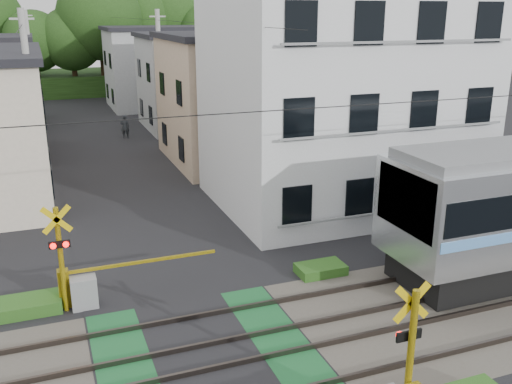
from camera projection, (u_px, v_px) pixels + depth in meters
name	position (u px, v px, depth m)	size (l,w,h in m)	color
ground	(208.00, 359.00, 13.50)	(120.00, 120.00, 0.00)	black
track_bed	(208.00, 357.00, 13.49)	(120.00, 120.00, 0.14)	#47423A
crossing_signal_far	(80.00, 284.00, 15.68)	(4.74, 0.65, 3.09)	yellow
apartment_block	(340.00, 93.00, 23.43)	(10.20, 8.36, 9.30)	silver
houses_row	(96.00, 89.00, 35.72)	(22.07, 31.35, 6.80)	beige
tree_hill	(75.00, 39.00, 55.73)	(40.00, 12.86, 11.26)	#214115
catenary	(432.00, 184.00, 14.44)	(60.00, 5.04, 7.00)	#2D2D33
utility_poles	(76.00, 81.00, 32.43)	(7.90, 42.00, 8.00)	#A5A5A0
pedestrian	(125.00, 127.00, 36.78)	(0.56, 0.37, 1.53)	#2A2F35
weed_patches	(278.00, 340.00, 13.96)	(10.25, 8.80, 0.40)	#2D5E1E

